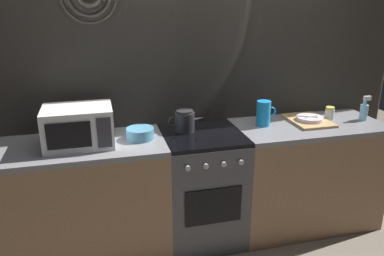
{
  "coord_description": "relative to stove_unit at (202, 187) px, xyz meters",
  "views": [
    {
      "loc": [
        -0.74,
        -2.58,
        1.88
      ],
      "look_at": [
        -0.08,
        0.0,
        0.95
      ],
      "focal_mm": 35.66,
      "sensor_mm": 36.0,
      "label": 1
    }
  ],
  "objects": [
    {
      "name": "ground_plane",
      "position": [
        0.0,
        0.0,
        -0.45
      ],
      "size": [
        8.0,
        8.0,
        0.0
      ],
      "primitive_type": "plane",
      "color": "#6B6054"
    },
    {
      "name": "spice_jar",
      "position": [
        1.12,
        0.08,
        0.5
      ],
      "size": [
        0.08,
        0.08,
        0.1
      ],
      "color": "silver",
      "rests_on": "counter_right"
    },
    {
      "name": "kettle",
      "position": [
        -0.12,
        0.08,
        0.53
      ],
      "size": [
        0.28,
        0.15,
        0.17
      ],
      "color": "#262628",
      "rests_on": "stove_unit"
    },
    {
      "name": "stove_unit",
      "position": [
        0.0,
        0.0,
        0.0
      ],
      "size": [
        0.6,
        0.63,
        0.9
      ],
      "color": "#4C4C51",
      "rests_on": "ground_plane"
    },
    {
      "name": "back_wall",
      "position": [
        0.0,
        0.32,
        0.75
      ],
      "size": [
        3.6,
        0.05,
        2.4
      ],
      "color": "#A39989",
      "rests_on": "ground_plane"
    },
    {
      "name": "spray_bottle",
      "position": [
        1.38,
        -0.02,
        0.53
      ],
      "size": [
        0.08,
        0.06,
        0.2
      ],
      "color": "#8CCCE5",
      "rests_on": "counter_right"
    },
    {
      "name": "dish_pile",
      "position": [
        0.92,
        0.05,
        0.47
      ],
      "size": [
        0.3,
        0.4,
        0.06
      ],
      "color": "tan",
      "rests_on": "counter_right"
    },
    {
      "name": "pitcher",
      "position": [
        0.52,
        0.06,
        0.55
      ],
      "size": [
        0.16,
        0.11,
        0.2
      ],
      "color": "#198CD8",
      "rests_on": "counter_right"
    },
    {
      "name": "microwave",
      "position": [
        -0.88,
        -0.01,
        0.59
      ],
      "size": [
        0.46,
        0.35,
        0.27
      ],
      "color": "white",
      "rests_on": "counter_left"
    },
    {
      "name": "mixing_bowl",
      "position": [
        -0.46,
        0.01,
        0.49
      ],
      "size": [
        0.2,
        0.2,
        0.08
      ],
      "primitive_type": "cylinder",
      "color": "teal",
      "rests_on": "counter_left"
    },
    {
      "name": "counter_left",
      "position": [
        -0.9,
        0.0,
        0.0
      ],
      "size": [
        1.2,
        0.6,
        0.9
      ],
      "color": "#997251",
      "rests_on": "ground_plane"
    },
    {
      "name": "counter_right",
      "position": [
        0.9,
        0.0,
        0.0
      ],
      "size": [
        1.2,
        0.6,
        0.9
      ],
      "color": "#997251",
      "rests_on": "ground_plane"
    }
  ]
}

